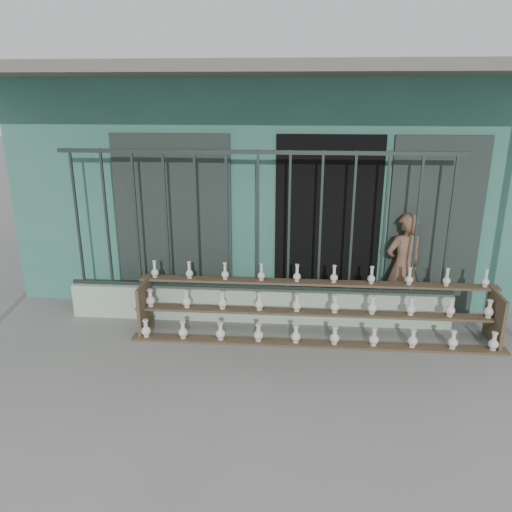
{
  "coord_description": "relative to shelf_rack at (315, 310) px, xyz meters",
  "views": [
    {
      "loc": [
        0.47,
        -4.78,
        2.89
      ],
      "look_at": [
        0.0,
        1.0,
        1.0
      ],
      "focal_mm": 35.0,
      "sensor_mm": 36.0,
      "label": 1
    }
  ],
  "objects": [
    {
      "name": "ground",
      "position": [
        -0.74,
        -0.89,
        -0.36
      ],
      "size": [
        60.0,
        60.0,
        0.0
      ],
      "primitive_type": "plane",
      "color": "slate"
    },
    {
      "name": "workshop_building",
      "position": [
        -0.74,
        3.34,
        1.26
      ],
      "size": [
        7.4,
        6.6,
        3.21
      ],
      "color": "#346E5E",
      "rests_on": "ground"
    },
    {
      "name": "parapet_wall",
      "position": [
        -0.74,
        0.41,
        -0.13
      ],
      "size": [
        5.0,
        0.2,
        0.45
      ],
      "primitive_type": "cube",
      "color": "#A5C1A5",
      "rests_on": "ground"
    },
    {
      "name": "security_fence",
      "position": [
        -0.74,
        0.41,
        0.99
      ],
      "size": [
        5.0,
        0.04,
        1.8
      ],
      "color": "#283330",
      "rests_on": "parapet_wall"
    },
    {
      "name": "shelf_rack",
      "position": [
        0.0,
        0.0,
        0.0
      ],
      "size": [
        4.5,
        0.68,
        0.85
      ],
      "color": "brown",
      "rests_on": "ground"
    },
    {
      "name": "elderly_woman",
      "position": [
        1.16,
        0.69,
        0.37
      ],
      "size": [
        0.62,
        0.52,
        1.44
      ],
      "primitive_type": "imported",
      "rotation": [
        0.0,
        0.0,
        3.52
      ],
      "color": "brown",
      "rests_on": "ground"
    }
  ]
}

